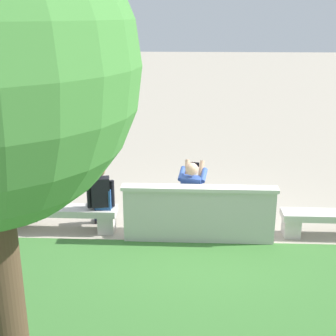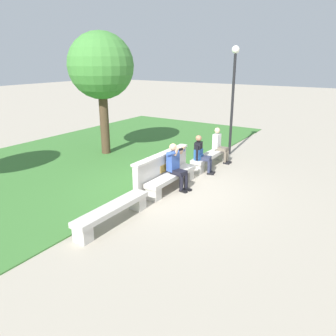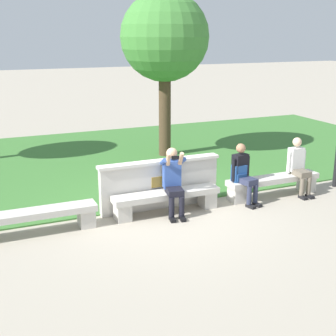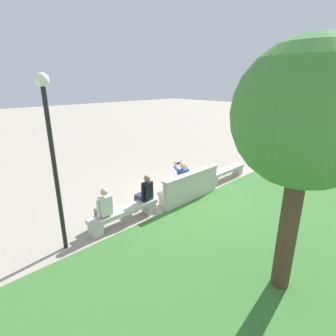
% 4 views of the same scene
% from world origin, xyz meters
% --- Properties ---
extents(ground_plane, '(80.00, 80.00, 0.00)m').
position_xyz_m(ground_plane, '(0.00, 0.00, 0.00)').
color(ground_plane, '#A89E8C').
extents(bench_near, '(2.20, 0.40, 0.45)m').
position_xyz_m(bench_near, '(0.00, 0.00, 0.31)').
color(bench_near, beige).
rests_on(bench_near, ground).
extents(bench_mid, '(2.20, 0.40, 0.45)m').
position_xyz_m(bench_mid, '(2.54, 0.00, 0.31)').
color(bench_mid, beige).
rests_on(bench_mid, ground).
extents(backrest_wall_with_plaque, '(2.58, 0.24, 1.01)m').
position_xyz_m(backrest_wall_with_plaque, '(0.00, 0.34, 0.52)').
color(backrest_wall_with_plaque, beige).
rests_on(backrest_wall_with_plaque, ground).
extents(person_photographer, '(0.52, 0.77, 1.32)m').
position_xyz_m(person_photographer, '(0.11, -0.08, 0.74)').
color(person_photographer, black).
rests_on(person_photographer, ground).
extents(person_distant, '(0.48, 0.72, 1.26)m').
position_xyz_m(person_distant, '(1.72, -0.06, 0.67)').
color(person_distant, black).
rests_on(person_distant, ground).
extents(person_companion, '(0.48, 0.68, 1.26)m').
position_xyz_m(person_companion, '(3.14, -0.07, 0.67)').
color(person_companion, black).
rests_on(person_companion, ground).
extents(backpack, '(0.28, 0.24, 0.43)m').
position_xyz_m(backpack, '(1.66, 0.00, 0.63)').
color(backpack, '#234C8C').
rests_on(backpack, bench_mid).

